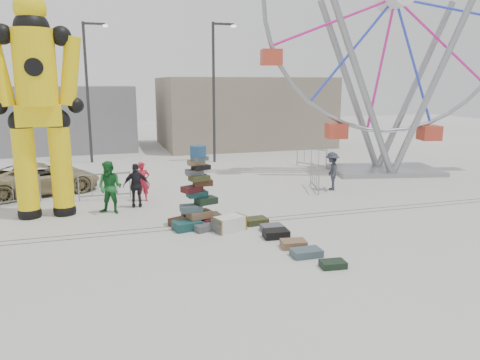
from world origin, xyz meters
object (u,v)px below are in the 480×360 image
object	(u,v)px
barricade_dummy_b	(13,191)
parked_suv	(41,178)
barricade_dummy_c	(105,186)
pedestrian_black	(137,186)
pedestrian_green	(110,187)
lamp_post_left	(89,85)
lamp_post_right	(215,85)
barricade_wheel_front	(315,178)
barricade_wheel_back	(311,158)
pedestrian_red	(143,182)
suitcase_tower	(198,204)
crash_test_dummy	(38,99)
steamer_trunk	(229,224)
ferris_wheel	(394,22)
pedestrian_grey	(332,171)

from	to	relation	value
barricade_dummy_b	parked_suv	size ratio (longest dim) A/B	0.42
parked_suv	barricade_dummy_c	bearing A→B (deg)	-144.93
pedestrian_black	pedestrian_green	bearing A→B (deg)	36.09
lamp_post_left	lamp_post_right	bearing A→B (deg)	-15.95
parked_suv	barricade_wheel_front	bearing A→B (deg)	-122.35
barricade_wheel_back	pedestrian_green	size ratio (longest dim) A/B	1.05
pedestrian_green	parked_suv	xyz separation A→B (m)	(-2.70, 4.05, -0.29)
barricade_dummy_b	barricade_wheel_front	size ratio (longest dim) A/B	1.00
barricade_wheel_back	lamp_post_right	bearing A→B (deg)	-153.84
pedestrian_red	pedestrian_black	world-z (taller)	pedestrian_black
pedestrian_black	suitcase_tower	bearing A→B (deg)	125.31
pedestrian_black	barricade_dummy_c	bearing A→B (deg)	-49.01
crash_test_dummy	barricade_dummy_b	size ratio (longest dim) A/B	3.89
suitcase_tower	barricade_wheel_back	world-z (taller)	suitcase_tower
crash_test_dummy	pedestrian_black	size ratio (longest dim) A/B	4.63
pedestrian_red	lamp_post_left	bearing A→B (deg)	94.39
lamp_post_left	pedestrian_black	size ratio (longest dim) A/B	4.76
steamer_trunk	parked_suv	xyz separation A→B (m)	(-6.22, 7.29, 0.43)
barricade_wheel_back	parked_suv	world-z (taller)	parked_suv
suitcase_tower	crash_test_dummy	world-z (taller)	crash_test_dummy
lamp_post_right	lamp_post_left	world-z (taller)	same
crash_test_dummy	pedestrian_red	size ratio (longest dim) A/B	4.95
ferris_wheel	pedestrian_grey	size ratio (longest dim) A/B	9.18
pedestrian_grey	parked_suv	size ratio (longest dim) A/B	0.36
crash_test_dummy	pedestrian_red	world-z (taller)	crash_test_dummy
lamp_post_left	pedestrian_red	distance (m)	11.08
barricade_wheel_back	pedestrian_red	world-z (taller)	pedestrian_red
pedestrian_red	pedestrian_black	xyz separation A→B (m)	(-0.31, -0.91, 0.05)
barricade_dummy_c	barricade_wheel_back	bearing A→B (deg)	19.84
crash_test_dummy	pedestrian_grey	size ratio (longest dim) A/B	4.62
barricade_wheel_front	pedestrian_red	world-z (taller)	pedestrian_red
lamp_post_left	parked_suv	bearing A→B (deg)	-105.31
pedestrian_red	pedestrian_grey	xyz separation A→B (m)	(8.14, -0.47, 0.06)
pedestrian_grey	steamer_trunk	bearing A→B (deg)	-32.16
steamer_trunk	pedestrian_green	xyz separation A→B (m)	(-3.52, 3.24, 0.72)
lamp_post_left	barricade_wheel_front	xyz separation A→B (m)	(9.31, -10.51, -3.93)
lamp_post_left	barricade_dummy_c	distance (m)	10.37
barricade_dummy_b	barricade_dummy_c	size ratio (longest dim) A/B	1.00
ferris_wheel	parked_suv	bearing A→B (deg)	-168.34
suitcase_tower	pedestrian_green	size ratio (longest dim) A/B	1.40
barricade_wheel_back	suitcase_tower	bearing A→B (deg)	-71.04
pedestrian_black	crash_test_dummy	bearing A→B (deg)	10.81
ferris_wheel	barricade_dummy_b	world-z (taller)	ferris_wheel
steamer_trunk	pedestrian_red	xyz separation A→B (m)	(-2.23, 4.73, 0.55)
lamp_post_right	lamp_post_left	size ratio (longest dim) A/B	1.00
barricade_dummy_c	pedestrian_grey	size ratio (longest dim) A/B	1.19
lamp_post_right	pedestrian_red	bearing A→B (deg)	-121.77
lamp_post_left	steamer_trunk	distance (m)	16.12
crash_test_dummy	parked_suv	xyz separation A→B (m)	(-0.52, 3.76, -3.44)
barricade_wheel_back	barricade_wheel_front	bearing A→B (deg)	-51.93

